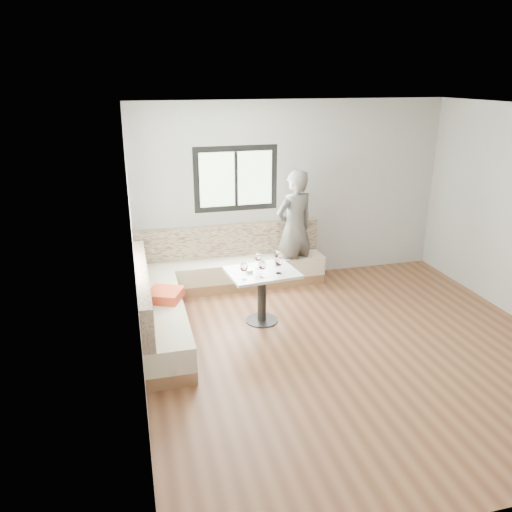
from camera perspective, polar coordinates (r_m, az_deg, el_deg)
The scene contains 10 objects.
room at distance 5.76m, azimuth 10.99°, elevation 2.23°, with size 5.01×5.01×2.81m.
banquette at distance 7.12m, azimuth -6.10°, elevation -3.29°, with size 2.90×2.80×0.95m.
table at distance 6.57m, azimuth 0.68°, elevation -3.21°, with size 0.95×0.78×0.73m.
person at distance 7.73m, azimuth 4.41°, elevation 3.18°, with size 0.66×0.43×1.81m, color #5B5852.
olive_ramekin at distance 6.46m, azimuth -0.78°, elevation -1.70°, with size 0.10×0.10×0.04m.
wine_glass_a at distance 6.20m, azimuth -1.38°, elevation -1.33°, with size 0.10×0.10×0.22m.
wine_glass_b at distance 6.26m, azimuth 0.74°, elevation -1.13°, with size 0.10×0.10×0.22m.
wine_glass_c at distance 6.38m, azimuth 2.62°, elevation -0.72°, with size 0.10×0.10×0.22m.
wine_glass_d at distance 6.54m, azimuth 0.26°, elevation -0.16°, with size 0.10×0.10×0.22m.
wine_glass_e at distance 6.64m, azimuth 2.52°, elevation 0.12°, with size 0.10×0.10×0.22m.
Camera 1 is at (-2.50, -4.86, 3.13)m, focal length 35.00 mm.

